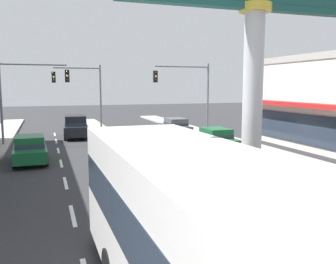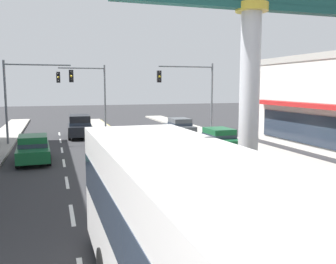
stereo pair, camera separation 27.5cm
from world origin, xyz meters
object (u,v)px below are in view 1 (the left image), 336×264
Objects in this scene: suv_mid_left_lane at (76,126)px; sedan_kerb_right at (175,126)px; sedan_far_left_oncoming at (30,149)px; sedan_far_right_lane at (215,139)px; traffic_light_median_far at (83,88)px; bus_near_left_lane at (229,263)px; traffic_light_left_side at (27,88)px; traffic_light_right_side at (189,87)px; district_sign at (253,86)px.

sedan_kerb_right is at bearing -9.10° from suv_mid_left_lane.
sedan_far_left_oncoming is at bearing -145.41° from sedan_kerb_right.
sedan_far_right_lane is at bearing -47.65° from suv_mid_left_lane.
traffic_light_median_far is 0.55× the size of bus_near_left_lane.
traffic_light_median_far is at bearing 44.59° from traffic_light_left_side.
suv_mid_left_lane is 1.07× the size of sedan_far_left_oncoming.
suv_mid_left_lane is at bearing 89.99° from bus_near_left_lane.
bus_near_left_lane is 27.14m from sedan_kerb_right.
sedan_far_left_oncoming is (-11.80, -0.18, 0.00)m from sedan_far_right_lane.
traffic_light_right_side is 10.08m from suv_mid_left_lane.
traffic_light_right_side is 1.00× the size of traffic_light_median_far.
traffic_light_right_side and traffic_light_median_far have the same top height.
traffic_light_right_side is 1.44× the size of sedan_far_right_lane.
traffic_light_left_side is 6.26m from traffic_light_median_far.
traffic_light_left_side is 12.68m from sedan_kerb_right.
traffic_light_left_side is 1.44× the size of sedan_far_right_lane.
district_sign is at bearing -73.10° from traffic_light_left_side.
district_sign is at bearing -67.04° from sedan_far_left_oncoming.
traffic_light_right_side reaches higher than suv_mid_left_lane.
traffic_light_left_side reaches higher than sedan_far_left_oncoming.
suv_mid_left_lane is at bearing 132.35° from sedan_far_right_lane.
district_sign is at bearing -86.01° from traffic_light_median_far.
district_sign is 1.27× the size of traffic_light_left_side.
district_sign is 20.66m from traffic_light_right_side.
traffic_light_median_far is at bearing 147.49° from traffic_light_right_side.
sedan_kerb_right is at bearing -19.42° from traffic_light_median_far.
traffic_light_left_side is at bearing -139.46° from suv_mid_left_lane.
traffic_light_left_side reaches higher than sedan_kerb_right.
traffic_light_right_side reaches higher than sedan_kerb_right.
sedan_far_right_lane is (12.08, -6.25, -3.46)m from traffic_light_left_side.
sedan_far_left_oncoming is 1.01× the size of sedan_kerb_right.
bus_near_left_lane is at bearing -125.20° from district_sign.
bus_near_left_lane reaches higher than sedan_kerb_right.
sedan_far_right_lane is at bearing -90.00° from sedan_kerb_right.
traffic_light_median_far is 1.42× the size of sedan_far_left_oncoming.
sedan_kerb_right is (12.08, 1.71, -3.46)m from traffic_light_left_side.
sedan_far_left_oncoming and sedan_kerb_right have the same top height.
bus_near_left_lane is at bearing -90.01° from suv_mid_left_lane.
traffic_light_right_side is 9.38m from traffic_light_median_far.
sedan_kerb_right is at bearing 90.00° from sedan_far_right_lane.
sedan_far_right_lane is at bearing 67.31° from district_sign.
traffic_light_left_side is 24.43m from bus_near_left_lane.
sedan_far_left_oncoming is at bearing -154.42° from traffic_light_right_side.
sedan_far_left_oncoming is (-4.18, -10.83, -3.41)m from traffic_light_median_far.
traffic_light_right_side is at bearing -83.08° from sedan_kerb_right.
traffic_light_left_side reaches higher than suv_mid_left_lane.
sedan_kerb_right is at bearing 8.05° from traffic_light_left_side.
traffic_light_median_far is at bearing 68.90° from sedan_far_left_oncoming.
traffic_light_median_far is (-1.72, 24.76, -0.18)m from district_sign.
traffic_light_median_far is 8.77m from sedan_kerb_right.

